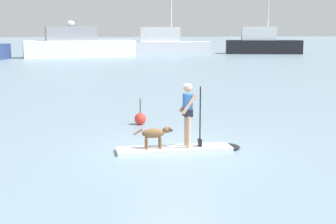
{
  "coord_description": "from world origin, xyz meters",
  "views": [
    {
      "loc": [
        -2.31,
        -12.24,
        3.25
      ],
      "look_at": [
        0.0,
        1.0,
        0.9
      ],
      "focal_mm": 50.72,
      "sensor_mm": 36.0,
      "label": 1
    }
  ],
  "objects_px": {
    "paddleboard": "(183,149)",
    "moored_boat_outer": "(165,43)",
    "marker_buoy": "(140,119)",
    "dog": "(155,134)",
    "moored_boat_center": "(78,45)",
    "person_paddler": "(188,110)",
    "moored_boat_port": "(262,43)"
  },
  "relations": [
    {
      "from": "dog",
      "to": "moored_boat_center",
      "type": "xyz_separation_m",
      "value": [
        -2.57,
        45.35,
        0.9
      ]
    },
    {
      "from": "paddleboard",
      "to": "person_paddler",
      "type": "relative_size",
      "value": 1.97
    },
    {
      "from": "dog",
      "to": "moored_boat_center",
      "type": "height_order",
      "value": "moored_boat_center"
    },
    {
      "from": "moored_boat_outer",
      "to": "dog",
      "type": "bearing_deg",
      "value": -99.84
    },
    {
      "from": "paddleboard",
      "to": "moored_boat_port",
      "type": "bearing_deg",
      "value": 66.78
    },
    {
      "from": "paddleboard",
      "to": "moored_boat_port",
      "type": "xyz_separation_m",
      "value": [
        21.13,
        49.25,
        1.35
      ]
    },
    {
      "from": "person_paddler",
      "to": "dog",
      "type": "distance_m",
      "value": 1.09
    },
    {
      "from": "paddleboard",
      "to": "marker_buoy",
      "type": "relative_size",
      "value": 3.76
    },
    {
      "from": "person_paddler",
      "to": "marker_buoy",
      "type": "height_order",
      "value": "person_paddler"
    },
    {
      "from": "moored_boat_center",
      "to": "moored_boat_outer",
      "type": "xyz_separation_m",
      "value": [
        11.71,
        7.35,
        -0.05
      ]
    },
    {
      "from": "person_paddler",
      "to": "moored_boat_port",
      "type": "height_order",
      "value": "moored_boat_port"
    },
    {
      "from": "paddleboard",
      "to": "moored_boat_outer",
      "type": "relative_size",
      "value": 0.28
    },
    {
      "from": "person_paddler",
      "to": "moored_boat_center",
      "type": "relative_size",
      "value": 0.13
    },
    {
      "from": "moored_boat_center",
      "to": "person_paddler",
      "type": "bearing_deg",
      "value": -85.62
    },
    {
      "from": "paddleboard",
      "to": "person_paddler",
      "type": "xyz_separation_m",
      "value": [
        0.15,
        0.0,
        1.05
      ]
    },
    {
      "from": "moored_boat_port",
      "to": "marker_buoy",
      "type": "bearing_deg",
      "value": -115.65
    },
    {
      "from": "moored_boat_center",
      "to": "moored_boat_port",
      "type": "bearing_deg",
      "value": 9.09
    },
    {
      "from": "moored_boat_outer",
      "to": "moored_boat_port",
      "type": "distance_m",
      "value": 13.2
    },
    {
      "from": "paddleboard",
      "to": "dog",
      "type": "height_order",
      "value": "dog"
    },
    {
      "from": "marker_buoy",
      "to": "paddleboard",
      "type": "bearing_deg",
      "value": -79.19
    },
    {
      "from": "moored_boat_center",
      "to": "moored_boat_outer",
      "type": "distance_m",
      "value": 13.83
    },
    {
      "from": "dog",
      "to": "person_paddler",
      "type": "bearing_deg",
      "value": 0.82
    },
    {
      "from": "person_paddler",
      "to": "marker_buoy",
      "type": "xyz_separation_m",
      "value": [
        -0.86,
        3.75,
        -0.9
      ]
    },
    {
      "from": "person_paddler",
      "to": "moored_boat_center",
      "type": "distance_m",
      "value": 45.47
    },
    {
      "from": "person_paddler",
      "to": "moored_boat_outer",
      "type": "height_order",
      "value": "moored_boat_outer"
    },
    {
      "from": "paddleboard",
      "to": "moored_boat_port",
      "type": "distance_m",
      "value": 53.61
    },
    {
      "from": "dog",
      "to": "marker_buoy",
      "type": "xyz_separation_m",
      "value": [
        0.04,
        3.77,
        -0.29
      ]
    },
    {
      "from": "moored_boat_outer",
      "to": "marker_buoy",
      "type": "distance_m",
      "value": 49.79
    },
    {
      "from": "paddleboard",
      "to": "moored_boat_center",
      "type": "distance_m",
      "value": 45.48
    },
    {
      "from": "dog",
      "to": "moored_boat_outer",
      "type": "bearing_deg",
      "value": 80.16
    },
    {
      "from": "paddleboard",
      "to": "person_paddler",
      "type": "distance_m",
      "value": 1.07
    },
    {
      "from": "paddleboard",
      "to": "moored_boat_outer",
      "type": "xyz_separation_m",
      "value": [
        8.39,
        52.69,
        1.29
      ]
    }
  ]
}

